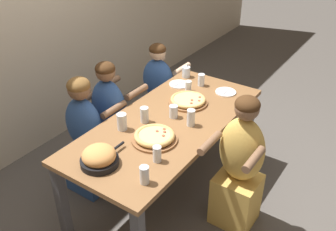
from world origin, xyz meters
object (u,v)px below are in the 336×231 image
(drinking_glass_c, at_px, (188,87))
(pizza_board_second, at_px, (188,100))
(drinking_glass_f, at_px, (144,176))
(diner_far_midleft, at_px, (86,141))
(drinking_glass_h, at_px, (173,112))
(diner_far_right, at_px, (158,95))
(pizza_board_main, at_px, (155,137))
(drinking_glass_d, at_px, (191,118))
(drinking_glass_g, at_px, (201,80))
(diner_far_center, at_px, (111,124))
(skillet_bowl, at_px, (99,157))
(drinking_glass_b, at_px, (122,122))
(empty_plate_a, at_px, (226,92))
(cocktail_glass_blue, at_px, (186,72))
(empty_plate_b, at_px, (179,84))
(drinking_glass_a, at_px, (144,116))
(diner_near_center, at_px, (239,170))
(drinking_glass_e, at_px, (157,155))

(drinking_glass_c, bearing_deg, pizza_board_second, -148.79)
(drinking_glass_f, distance_m, diner_far_midleft, 1.08)
(drinking_glass_h, bearing_deg, diner_far_right, 43.27)
(pizza_board_main, bearing_deg, drinking_glass_d, -19.20)
(pizza_board_second, distance_m, diner_far_right, 0.83)
(drinking_glass_g, bearing_deg, drinking_glass_d, -156.66)
(drinking_glass_d, xyz_separation_m, diner_far_center, (-0.06, 0.84, -0.34))
(skillet_bowl, bearing_deg, drinking_glass_b, 20.20)
(drinking_glass_f, bearing_deg, drinking_glass_g, 15.65)
(drinking_glass_d, bearing_deg, drinking_glass_f, -171.65)
(empty_plate_a, height_order, cocktail_glass_blue, cocktail_glass_blue)
(empty_plate_b, relative_size, diner_far_midleft, 0.17)
(diner_far_right, bearing_deg, drinking_glass_b, -68.68)
(pizza_board_main, relative_size, diner_far_right, 0.33)
(drinking_glass_a, xyz_separation_m, diner_far_right, (0.90, 0.50, -0.36))
(diner_near_center, bearing_deg, empty_plate_b, -31.48)
(skillet_bowl, xyz_separation_m, drinking_glass_c, (1.29, 0.07, -0.01))
(drinking_glass_h, height_order, diner_far_midleft, diner_far_midleft)
(drinking_glass_f, xyz_separation_m, diner_far_right, (1.49, 0.96, -0.36))
(cocktail_glass_blue, bearing_deg, diner_far_midleft, 163.90)
(drinking_glass_a, distance_m, drinking_glass_c, 0.67)
(skillet_bowl, height_order, drinking_glass_e, skillet_bowl)
(pizza_board_second, bearing_deg, drinking_glass_e, -162.85)
(drinking_glass_b, relative_size, drinking_glass_g, 1.18)
(drinking_glass_d, bearing_deg, pizza_board_second, 35.03)
(drinking_glass_d, relative_size, drinking_glass_h, 1.31)
(drinking_glass_d, xyz_separation_m, diner_near_center, (-0.01, -0.46, -0.32))
(empty_plate_a, relative_size, drinking_glass_h, 1.81)
(skillet_bowl, bearing_deg, drinking_glass_a, 7.24)
(cocktail_glass_blue, xyz_separation_m, diner_near_center, (-0.77, -0.98, -0.30))
(drinking_glass_a, bearing_deg, drinking_glass_e, -133.18)
(diner_near_center, bearing_deg, pizza_board_second, -24.83)
(pizza_board_second, height_order, drinking_glass_h, drinking_glass_h)
(diner_far_midleft, relative_size, diner_far_right, 1.05)
(empty_plate_a, xyz_separation_m, diner_far_midleft, (-1.05, 0.82, -0.27))
(skillet_bowl, distance_m, empty_plate_b, 1.37)
(drinking_glass_c, relative_size, drinking_glass_h, 0.97)
(drinking_glass_h, bearing_deg, drinking_glass_a, 141.87)
(pizza_board_main, relative_size, drinking_glass_a, 2.66)
(empty_plate_a, height_order, drinking_glass_h, drinking_glass_h)
(drinking_glass_a, xyz_separation_m, diner_far_center, (0.11, 0.50, -0.32))
(pizza_board_main, distance_m, drinking_glass_b, 0.31)
(skillet_bowl, bearing_deg, drinking_glass_d, -18.45)
(pizza_board_second, distance_m, drinking_glass_f, 1.11)
(pizza_board_main, distance_m, drinking_glass_f, 0.49)
(skillet_bowl, relative_size, diner_near_center, 0.33)
(skillet_bowl, bearing_deg, drinking_glass_e, -50.61)
(diner_far_center, bearing_deg, diner_near_center, 2.02)
(empty_plate_b, bearing_deg, drinking_glass_b, -176.61)
(drinking_glass_f, bearing_deg, pizza_board_second, 16.87)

